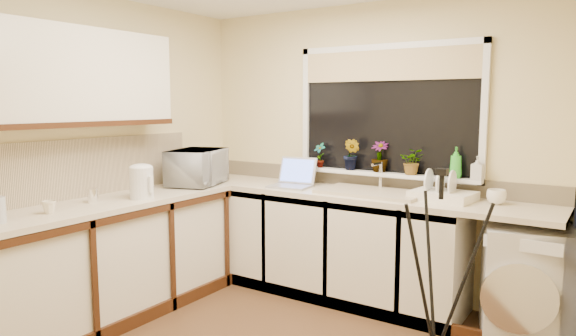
{
  "coord_description": "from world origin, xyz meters",
  "views": [
    {
      "loc": [
        1.86,
        -2.53,
        1.61
      ],
      "look_at": [
        -0.17,
        0.55,
        1.15
      ],
      "focal_mm": 32.02,
      "sensor_mm": 36.0,
      "label": 1
    }
  ],
  "objects_px": {
    "dish_rack": "(443,196)",
    "cup_back": "(496,197)",
    "laptop": "(293,179)",
    "plant_b": "(352,154)",
    "microwave": "(197,167)",
    "kettle": "(141,183)",
    "plant_c": "(380,156)",
    "tripod": "(439,265)",
    "cup_left": "(49,207)",
    "plant_a": "(320,155)",
    "soap_bottle_green": "(456,163)",
    "steel_jar": "(93,196)",
    "plant_d": "(413,161)",
    "washing_machine": "(526,283)",
    "soap_bottle_clear": "(477,168)"
  },
  "relations": [
    {
      "from": "steel_jar",
      "to": "microwave",
      "type": "relative_size",
      "value": 0.18
    },
    {
      "from": "plant_a",
      "to": "soap_bottle_green",
      "type": "distance_m",
      "value": 1.19
    },
    {
      "from": "washing_machine",
      "to": "steel_jar",
      "type": "height_order",
      "value": "steel_jar"
    },
    {
      "from": "tripod",
      "to": "kettle",
      "type": "bearing_deg",
      "value": -172.15
    },
    {
      "from": "dish_rack",
      "to": "cup_back",
      "type": "distance_m",
      "value": 0.37
    },
    {
      "from": "kettle",
      "to": "cup_left",
      "type": "relative_size",
      "value": 2.62
    },
    {
      "from": "microwave",
      "to": "plant_b",
      "type": "distance_m",
      "value": 1.36
    },
    {
      "from": "kettle",
      "to": "plant_c",
      "type": "xyz_separation_m",
      "value": [
        1.34,
        1.37,
        0.16
      ]
    },
    {
      "from": "laptop",
      "to": "cup_back",
      "type": "distance_m",
      "value": 1.65
    },
    {
      "from": "tripod",
      "to": "plant_c",
      "type": "distance_m",
      "value": 1.27
    },
    {
      "from": "tripod",
      "to": "cup_left",
      "type": "bearing_deg",
      "value": -157.01
    },
    {
      "from": "plant_c",
      "to": "tripod",
      "type": "bearing_deg",
      "value": -47.21
    },
    {
      "from": "steel_jar",
      "to": "cup_left",
      "type": "distance_m",
      "value": 0.4
    },
    {
      "from": "soap_bottle_clear",
      "to": "steel_jar",
      "type": "bearing_deg",
      "value": -144.24
    },
    {
      "from": "plant_d",
      "to": "microwave",
      "type": "bearing_deg",
      "value": -160.34
    },
    {
      "from": "plant_c",
      "to": "kettle",
      "type": "bearing_deg",
      "value": -134.26
    },
    {
      "from": "washing_machine",
      "to": "dish_rack",
      "type": "relative_size",
      "value": 1.81
    },
    {
      "from": "washing_machine",
      "to": "plant_d",
      "type": "xyz_separation_m",
      "value": [
        -0.91,
        0.21,
        0.76
      ]
    },
    {
      "from": "laptop",
      "to": "cup_back",
      "type": "bearing_deg",
      "value": -2.79
    },
    {
      "from": "cup_back",
      "to": "plant_c",
      "type": "bearing_deg",
      "value": 172.0
    },
    {
      "from": "soap_bottle_green",
      "to": "cup_left",
      "type": "xyz_separation_m",
      "value": [
        -2.05,
        -2.05,
        -0.23
      ]
    },
    {
      "from": "kettle",
      "to": "plant_d",
      "type": "xyz_separation_m",
      "value": [
        1.63,
        1.35,
        0.14
      ]
    },
    {
      "from": "steel_jar",
      "to": "kettle",
      "type": "bearing_deg",
      "value": 61.67
    },
    {
      "from": "laptop",
      "to": "cup_left",
      "type": "relative_size",
      "value": 4.23
    },
    {
      "from": "dish_rack",
      "to": "tripod",
      "type": "bearing_deg",
      "value": -68.3
    },
    {
      "from": "laptop",
      "to": "plant_a",
      "type": "bearing_deg",
      "value": 55.06
    },
    {
      "from": "laptop",
      "to": "plant_c",
      "type": "height_order",
      "value": "plant_c"
    },
    {
      "from": "plant_b",
      "to": "soap_bottle_clear",
      "type": "xyz_separation_m",
      "value": [
        1.03,
        0.01,
        -0.05
      ]
    },
    {
      "from": "kettle",
      "to": "plant_b",
      "type": "bearing_deg",
      "value": 50.61
    },
    {
      "from": "tripod",
      "to": "steel_jar",
      "type": "relative_size",
      "value": 11.9
    },
    {
      "from": "plant_d",
      "to": "washing_machine",
      "type": "bearing_deg",
      "value": -13.16
    },
    {
      "from": "microwave",
      "to": "plant_b",
      "type": "xyz_separation_m",
      "value": [
        1.21,
        0.61,
        0.13
      ]
    },
    {
      "from": "washing_machine",
      "to": "tripod",
      "type": "bearing_deg",
      "value": -141.04
    },
    {
      "from": "tripod",
      "to": "cup_back",
      "type": "height_order",
      "value": "tripod"
    },
    {
      "from": "plant_a",
      "to": "plant_c",
      "type": "height_order",
      "value": "plant_c"
    },
    {
      "from": "washing_machine",
      "to": "plant_a",
      "type": "relative_size",
      "value": 3.62
    },
    {
      "from": "washing_machine",
      "to": "plant_a",
      "type": "distance_m",
      "value": 1.93
    },
    {
      "from": "kettle",
      "to": "laptop",
      "type": "bearing_deg",
      "value": 59.61
    },
    {
      "from": "laptop",
      "to": "plant_b",
      "type": "relative_size",
      "value": 1.41
    },
    {
      "from": "plant_a",
      "to": "soap_bottle_green",
      "type": "height_order",
      "value": "soap_bottle_green"
    },
    {
      "from": "plant_d",
      "to": "cup_left",
      "type": "xyz_separation_m",
      "value": [
        -1.71,
        -2.05,
        -0.21
      ]
    },
    {
      "from": "tripod",
      "to": "laptop",
      "type": "bearing_deg",
      "value": 152.02
    },
    {
      "from": "laptop",
      "to": "plant_c",
      "type": "bearing_deg",
      "value": 13.63
    },
    {
      "from": "kettle",
      "to": "steel_jar",
      "type": "xyz_separation_m",
      "value": [
        -0.17,
        -0.31,
        -0.07
      ]
    },
    {
      "from": "tripod",
      "to": "cup_left",
      "type": "relative_size",
      "value": 13.59
    },
    {
      "from": "plant_b",
      "to": "washing_machine",
      "type": "bearing_deg",
      "value": -7.9
    },
    {
      "from": "laptop",
      "to": "plant_d",
      "type": "bearing_deg",
      "value": 6.46
    },
    {
      "from": "tripod",
      "to": "plant_d",
      "type": "height_order",
      "value": "plant_d"
    },
    {
      "from": "cup_back",
      "to": "plant_d",
      "type": "bearing_deg",
      "value": 170.5
    },
    {
      "from": "soap_bottle_green",
      "to": "dish_rack",
      "type": "bearing_deg",
      "value": -105.77
    }
  ]
}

